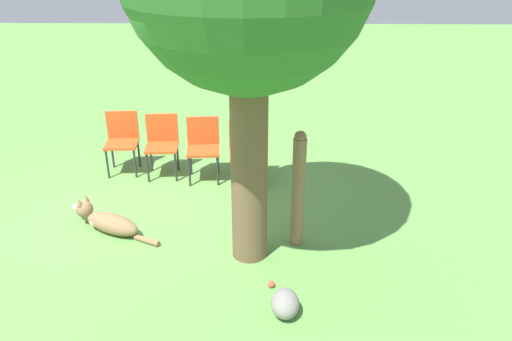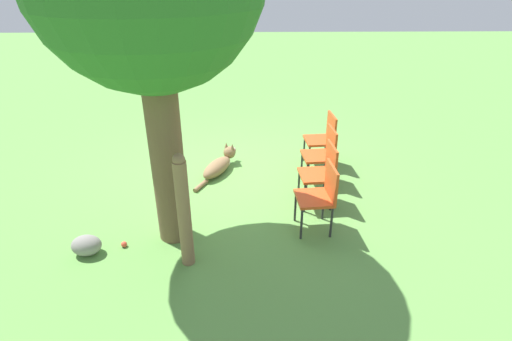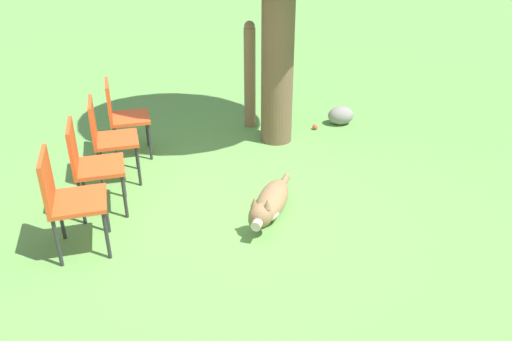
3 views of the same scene
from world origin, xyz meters
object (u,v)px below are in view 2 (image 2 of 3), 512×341
red_chair_0 (324,136)px  red_chair_1 (323,152)px  red_chair_3 (321,193)px  red_chair_2 (322,170)px  tennis_ball (124,244)px  dog (220,165)px  fence_post (184,211)px

red_chair_0 → red_chair_1: (0.11, 0.59, 0.00)m
red_chair_0 → red_chair_3: (0.33, 1.76, 0.00)m
red_chair_2 → tennis_ball: red_chair_2 is taller
red_chair_0 → dog: bearing=2.6°
red_chair_2 → red_chair_3: (0.11, 0.59, 0.00)m
dog → red_chair_1: bearing=-77.4°
red_chair_0 → tennis_ball: (2.65, 2.09, -0.47)m
red_chair_1 → tennis_ball: size_ratio=12.60×
red_chair_0 → red_chair_2: 1.20m
red_chair_0 → red_chair_1: size_ratio=1.00×
fence_post → red_chair_3: 1.65m
fence_post → red_chair_0: 3.02m
fence_post → red_chair_0: size_ratio=1.54×
fence_post → red_chair_3: size_ratio=1.54×
red_chair_1 → tennis_ball: 2.98m
fence_post → red_chair_3: fence_post is taller
red_chair_0 → red_chair_1: 0.60m
red_chair_0 → red_chair_2: (0.22, 1.17, 0.00)m
dog → red_chair_1: 1.63m
dog → red_chair_3: 2.07m
dog → red_chair_3: size_ratio=1.31×
dog → red_chair_2: (-1.43, 0.96, 0.38)m
red_chair_1 → red_chair_2: bearing=74.5°
red_chair_2 → red_chair_3: size_ratio=1.00×
red_chair_1 → red_chair_3: (0.22, 1.17, 0.00)m
fence_post → red_chair_0: fence_post is taller
fence_post → red_chair_1: fence_post is taller
red_chair_1 → red_chair_0: bearing=-105.5°
red_chair_3 → dog: bearing=-54.4°
red_chair_2 → tennis_ball: (2.42, 0.91, -0.47)m
fence_post → red_chair_2: fence_post is taller
red_chair_1 → red_chair_3: same height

